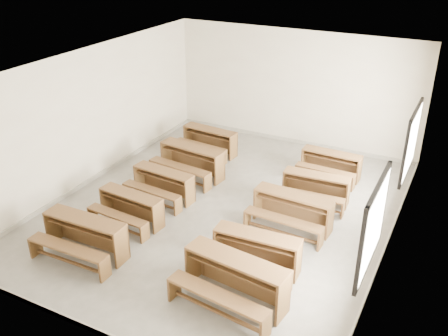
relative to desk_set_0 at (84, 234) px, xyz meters
The scene contains 11 objects.
room 3.59m from the desk_set_0, 58.26° to the left, with size 8.50×8.50×3.20m.
desk_set_0 is the anchor object (origin of this frame).
desk_set_1 1.31m from the desk_set_0, 86.61° to the left, with size 1.51×0.86×0.66m.
desk_set_2 2.50m from the desk_set_0, 87.77° to the left, with size 1.55×0.89×0.67m.
desk_set_3 3.77m from the desk_set_0, 88.60° to the left, with size 1.77×1.05×0.76m.
desk_set_4 5.16m from the desk_set_0, 91.79° to the left, with size 1.60×0.93×0.69m.
desk_set_5 3.09m from the desk_set_0, ahead, with size 1.89×1.13×0.81m.
desk_set_6 3.24m from the desk_set_0, 18.91° to the left, with size 1.63×0.92×0.71m.
desk_set_7 4.13m from the desk_set_0, 40.47° to the left, with size 1.67×0.92×0.74m.
desk_set_8 5.08m from the desk_set_0, 50.23° to the left, with size 1.52×0.85×0.66m.
desk_set_9 6.16m from the desk_set_0, 58.73° to the left, with size 1.47×0.80×0.65m.
Camera 1 is at (4.37, -8.46, 5.67)m, focal length 40.00 mm.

